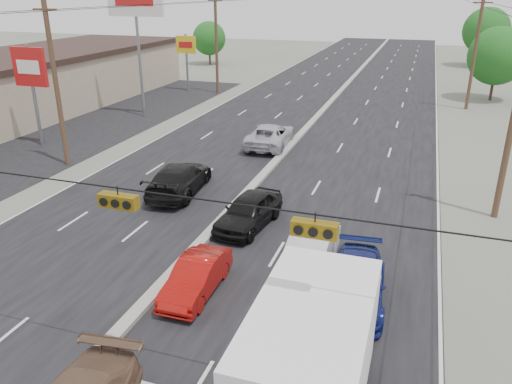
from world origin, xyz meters
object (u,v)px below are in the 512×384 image
box_truck (315,353)px  queue_car_a (249,211)px  pole_sign_mid (30,73)px  tree_left_far (209,38)px  pole_sign_far (186,49)px  oncoming_near (179,179)px  utility_pole_left_b (56,84)px  oncoming_far (270,135)px  queue_car_d (356,283)px  queue_car_b (309,254)px  red_sedan (196,277)px  tree_right_mid (498,56)px  tree_right_far (486,31)px  utility_pole_left_c (216,44)px  pole_sign_billboard (135,9)px  utility_pole_right_c (475,53)px

box_truck → queue_car_a: box_truck is taller
pole_sign_mid → tree_left_far: bearing=96.8°
pole_sign_far → oncoming_near: pole_sign_far is taller
utility_pole_left_b → oncoming_far: utility_pole_left_b is taller
pole_sign_mid → queue_car_d: bearing=-27.2°
queue_car_a → box_truck: bearing=-54.9°
tree_left_far → queue_car_b: 59.40m
pole_sign_far → red_sedan: bearing=-64.0°
queue_car_a → oncoming_near: bearing=158.4°
tree_right_mid → oncoming_far: (-16.40, -22.16, -3.53)m
tree_right_mid → queue_car_b: 39.33m
pole_sign_mid → tree_left_far: size_ratio=1.14×
pole_sign_mid → queue_car_a: pole_sign_mid is taller
utility_pole_left_b → pole_sign_far: utility_pole_left_b is taller
tree_left_far → red_sedan: (23.40, -55.67, -3.06)m
tree_right_far → queue_car_b: 63.96m
tree_right_mid → box_truck: bearing=-100.6°
utility_pole_left_c → tree_right_far: 41.38m
tree_right_mid → queue_car_d: (-8.00, -39.31, -3.63)m
pole_sign_far → red_sedan: size_ratio=1.51×
pole_sign_billboard → red_sedan: pole_sign_billboard is taller
tree_right_far → queue_car_a: 61.72m
queue_car_b → oncoming_far: oncoming_far is taller
utility_pole_left_c → queue_car_b: 37.45m
tree_right_mid → box_truck: size_ratio=0.97×
pole_sign_billboard → oncoming_near: (10.94, -15.07, -8.05)m
pole_sign_far → tree_right_mid: (31.00, 5.00, -0.07)m
tree_right_mid → tree_right_far: tree_right_far is taller
oncoming_near → red_sedan: bearing=114.0°
utility_pole_left_c → pole_sign_billboard: pole_sign_billboard is taller
pole_sign_far → queue_car_d: bearing=-56.2°
utility_pole_left_b → queue_car_a: size_ratio=2.17×
utility_pole_left_c → pole_sign_mid: 22.46m
oncoming_far → queue_car_b: bearing=108.7°
utility_pole_left_b → oncoming_far: (11.10, 7.84, -4.30)m
utility_pole_left_b → queue_car_a: (13.90, -4.83, -4.32)m
utility_pole_left_b → tree_left_far: utility_pole_left_b is taller
utility_pole_left_b → queue_car_b: (17.45, -7.85, -4.35)m
oncoming_far → oncoming_near: bearing=74.4°
pole_sign_billboard → box_truck: size_ratio=1.50×
pole_sign_mid → utility_pole_right_c: bearing=36.7°
tree_left_far → box_truck: (28.62, -59.80, -1.81)m
utility_pole_left_b → tree_left_far: bearing=101.9°
queue_car_b → utility_pole_right_c: bearing=78.9°
tree_left_far → queue_car_b: bearing=-63.0°
utility_pole_left_c → tree_left_far: utility_pole_left_c is taller
tree_right_mid → oncoming_near: bearing=-120.1°
pole_sign_mid → pole_sign_far: size_ratio=1.17×
pole_sign_far → oncoming_far: 22.82m
pole_sign_mid → tree_right_far: 61.59m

